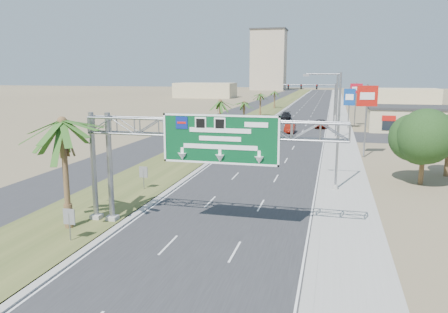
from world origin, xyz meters
TOP-DOWN VIEW (x-y plane):
  - ground at (0.00, 0.00)m, footprint 600.00×600.00m
  - road at (0.00, 110.00)m, footprint 12.00×300.00m
  - sidewalk_right at (8.50, 110.00)m, footprint 4.00×300.00m
  - median_grass at (-10.00, 110.00)m, footprint 7.00×300.00m
  - opposing_road at (-17.00, 110.00)m, footprint 8.00×300.00m
  - sign_gantry at (-1.06, 9.93)m, footprint 16.75×1.24m
  - palm_near at (-9.20, 8.00)m, footprint 5.70×5.70m
  - palm_row_b at (-9.50, 32.00)m, footprint 3.99×3.99m
  - palm_row_c at (-9.50, 48.00)m, footprint 3.99×3.99m
  - palm_row_d at (-9.50, 66.00)m, footprint 3.99×3.99m
  - palm_row_e at (-9.50, 85.00)m, footprint 3.99×3.99m
  - palm_row_f at (-9.50, 110.00)m, footprint 3.99×3.99m
  - streetlight_near at (7.30, 22.00)m, footprint 3.27×0.44m
  - streetlight_mid at (7.30, 52.00)m, footprint 3.27×0.44m
  - streetlight_far at (7.30, 88.00)m, footprint 3.27×0.44m
  - signal_mast at (5.17, 71.97)m, footprint 10.28×0.71m
  - store_building at (22.00, 66.00)m, footprint 18.00×10.00m
  - oak_near at (15.00, 26.00)m, footprint 4.50×4.50m
  - median_signback_a at (-7.80, 6.00)m, footprint 0.75×0.08m
  - median_signback_b at (-8.50, 18.00)m, footprint 0.75×0.08m
  - tower_distant at (-32.00, 250.00)m, footprint 20.00×16.00m
  - building_distant_left at (-45.00, 160.00)m, footprint 24.00×14.00m
  - building_distant_right at (30.00, 140.00)m, footprint 20.00×12.00m
  - car_left_lane at (-4.68, 36.75)m, footprint 2.09×4.77m
  - car_mid_lane at (0.02, 58.17)m, footprint 1.64×4.66m
  - car_right_lane at (4.90, 66.38)m, footprint 2.99×5.47m
  - car_far at (-2.92, 79.65)m, footprint 2.52×5.46m
  - pole_sign_red_near at (10.80, 38.36)m, footprint 2.41×0.82m
  - pole_sign_blue at (9.74, 66.33)m, footprint 2.02×0.69m
  - pole_sign_red_far at (10.98, 69.69)m, footprint 2.20×0.36m

SIDE VIEW (x-z plane):
  - ground at x=0.00m, z-range 0.00..0.00m
  - road at x=0.00m, z-range 0.00..0.02m
  - opposing_road at x=-17.00m, z-range 0.00..0.02m
  - sidewalk_right at x=8.50m, z-range 0.00..0.10m
  - median_grass at x=-10.00m, z-range 0.00..0.12m
  - car_right_lane at x=4.90m, z-range 0.00..1.45m
  - car_mid_lane at x=0.02m, z-range 0.00..1.53m
  - car_far at x=-2.92m, z-range 0.00..1.55m
  - car_left_lane at x=-4.68m, z-range 0.00..1.60m
  - median_signback_a at x=-7.80m, z-range 0.41..2.49m
  - median_signback_b at x=-8.50m, z-range 0.41..2.49m
  - store_building at x=22.00m, z-range 0.00..4.00m
  - building_distant_right at x=30.00m, z-range 0.00..5.00m
  - building_distant_left at x=-45.00m, z-range 0.00..6.00m
  - palm_row_d at x=-9.50m, z-range 1.69..7.14m
  - oak_near at x=15.00m, z-range 1.13..7.93m
  - streetlight_near at x=7.30m, z-range -0.31..9.69m
  - streetlight_mid at x=7.30m, z-range -0.31..9.69m
  - streetlight_far at x=7.30m, z-range -0.31..9.69m
  - palm_row_f at x=-9.50m, z-range 1.83..7.58m
  - signal_mast at x=5.17m, z-range 0.85..8.85m
  - palm_row_b at x=-9.50m, z-range 1.93..7.87m
  - palm_row_e at x=-9.50m, z-range 2.02..8.16m
  - pole_sign_blue at x=9.74m, z-range 1.74..9.16m
  - palm_row_c at x=-9.50m, z-range 2.29..9.04m
  - sign_gantry at x=-1.06m, z-range 2.31..9.81m
  - pole_sign_red_far at x=10.98m, z-range 2.38..10.63m
  - pole_sign_red_near at x=10.80m, z-range 2.47..11.17m
  - palm_near at x=-9.20m, z-range 2.76..11.11m
  - tower_distant at x=-32.00m, z-range 0.00..35.00m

